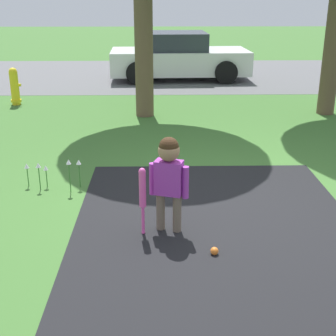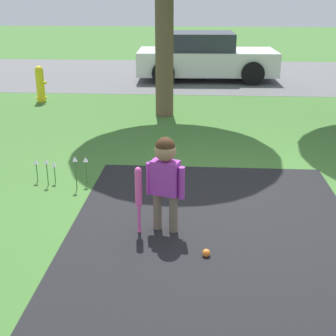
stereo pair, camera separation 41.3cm
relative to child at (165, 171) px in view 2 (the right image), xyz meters
name	(u,v)px [view 2 (the right image)]	position (x,y,z in m)	size (l,w,h in m)	color
ground_plane	(230,197)	(0.72, 0.89, -0.65)	(60.00, 60.00, 0.00)	#3D6B2D
street_strip	(213,75)	(0.72, 9.79, -0.65)	(40.00, 6.00, 0.01)	#59595B
child	(165,171)	(0.00, 0.00, 0.00)	(0.39, 0.23, 1.00)	#6B5B4C
baseball_bat	(139,191)	(-0.26, -0.07, -0.19)	(0.07, 0.07, 0.72)	#E54CA5
sports_ball	(206,253)	(0.42, -0.49, -0.61)	(0.08, 0.08, 0.08)	orange
fire_hydrant	(40,84)	(-3.21, 5.84, -0.26)	(0.25, 0.23, 0.80)	yellow
parked_car	(205,57)	(0.45, 9.07, -0.05)	(3.86, 2.07, 1.28)	silver
flower_bed	(60,163)	(-1.42, 1.13, -0.36)	(0.72, 0.27, 0.43)	#38702D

